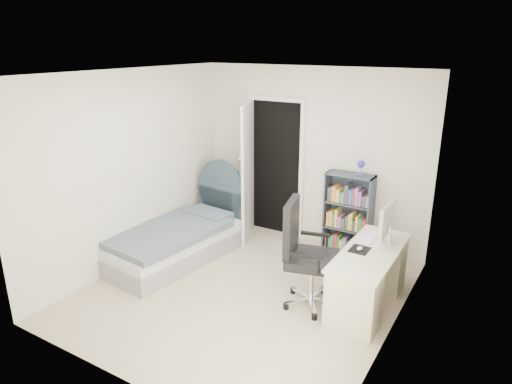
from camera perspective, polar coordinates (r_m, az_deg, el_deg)
The scene contains 8 objects.
room_shell at distance 5.00m, azimuth -1.68°, elevation 0.19°, with size 3.50×3.70×2.60m.
door at distance 6.67m, azimuth 0.21°, elevation 2.92°, with size 0.92×0.78×2.06m.
bed at distance 6.28m, azimuth -9.55°, elevation -5.80°, with size 1.10×2.02×1.19m.
nightstand at distance 7.19m, azimuth -4.18°, elevation -1.44°, with size 0.39×0.39×0.58m.
floor_lamp at distance 6.72m, azimuth -2.06°, elevation -1.65°, with size 0.18×0.18×1.25m.
bookcase at distance 6.35m, azimuth 11.46°, elevation -3.14°, with size 0.64×0.27×1.35m.
desk at distance 5.22m, azimuth 13.97°, elevation -10.06°, with size 0.55×1.38×1.13m.
office_chair at distance 5.01m, azimuth 5.99°, elevation -7.11°, with size 0.66×0.68×1.21m.
Camera 1 is at (2.57, -4.00, 2.80)m, focal length 32.00 mm.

